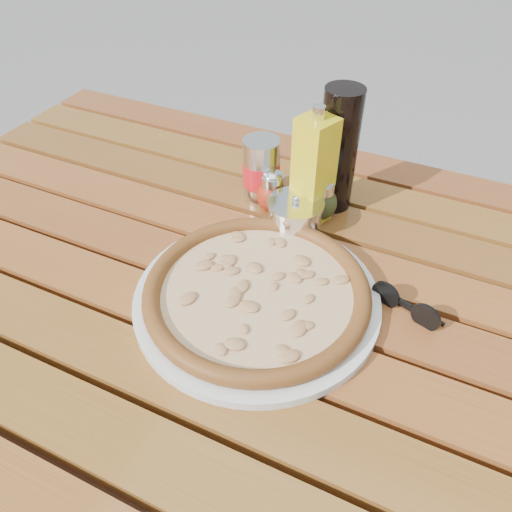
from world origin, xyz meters
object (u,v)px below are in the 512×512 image
at_px(table, 251,311).
at_px(pepper_shaker, 272,192).
at_px(olive_oil_cruet, 314,171).
at_px(sunglasses, 406,306).
at_px(plate, 257,298).
at_px(parmesan_tin, 295,216).
at_px(oregano_shaker, 322,199).
at_px(pizza, 257,291).
at_px(dark_bottle, 338,151).
at_px(soda_can, 261,171).

xyz_separation_m(table, pepper_shaker, (-0.04, 0.18, 0.11)).
bearing_deg(pepper_shaker, olive_oil_cruet, 5.86).
height_order(pepper_shaker, sunglasses, pepper_shaker).
bearing_deg(olive_oil_cruet, pepper_shaker, -174.14).
distance_m(plate, parmesan_tin, 0.18).
bearing_deg(oregano_shaker, pizza, -93.50).
xyz_separation_m(dark_bottle, soda_can, (-0.13, -0.04, -0.05)).
bearing_deg(pepper_shaker, table, -76.32).
xyz_separation_m(olive_oil_cruet, parmesan_tin, (-0.01, -0.05, -0.07)).
distance_m(pizza, pepper_shaker, 0.23).
bearing_deg(dark_bottle, sunglasses, -49.37).
height_order(table, soda_can, soda_can).
distance_m(dark_bottle, soda_can, 0.14).
height_order(plate, pizza, pizza).
height_order(oregano_shaker, sunglasses, oregano_shaker).
relative_size(pizza, soda_can, 3.35).
xyz_separation_m(soda_can, parmesan_tin, (0.09, -0.06, -0.03)).
relative_size(table, soda_can, 11.67).
height_order(plate, oregano_shaker, oregano_shaker).
height_order(pizza, soda_can, soda_can).
bearing_deg(parmesan_tin, pepper_shaker, 147.62).
bearing_deg(pizza, plate, 97.13).
height_order(table, plate, plate).
bearing_deg(olive_oil_cruet, dark_bottle, 68.86).
xyz_separation_m(pizza, olive_oil_cruet, (-0.00, 0.23, 0.07)).
xyz_separation_m(pizza, sunglasses, (0.20, 0.07, -0.01)).
height_order(pepper_shaker, parmesan_tin, pepper_shaker).
distance_m(oregano_shaker, parmesan_tin, 0.06).
relative_size(table, parmesan_tin, 11.17).
distance_m(table, plate, 0.10).
distance_m(oregano_shaker, soda_can, 0.12).
distance_m(table, olive_oil_cruet, 0.25).
relative_size(soda_can, sunglasses, 1.08).
height_order(dark_bottle, olive_oil_cruet, dark_bottle).
relative_size(plate, dark_bottle, 1.64).
relative_size(pizza, pepper_shaker, 4.91).
xyz_separation_m(table, soda_can, (-0.08, 0.20, 0.13)).
distance_m(pizza, parmesan_tin, 0.18).
bearing_deg(olive_oil_cruet, table, -98.47).
relative_size(table, oregano_shaker, 17.07).
height_order(table, parmesan_tin, parmesan_tin).
xyz_separation_m(table, oregano_shaker, (0.04, 0.19, 0.11)).
relative_size(plate, oregano_shaker, 4.39).
distance_m(pepper_shaker, soda_can, 0.05).
height_order(table, dark_bottle, dark_bottle).
distance_m(plate, soda_can, 0.27).
xyz_separation_m(pepper_shaker, sunglasses, (0.28, -0.15, -0.02)).
xyz_separation_m(oregano_shaker, olive_oil_cruet, (-0.02, -0.01, 0.06)).
bearing_deg(pepper_shaker, soda_can, 143.27).
distance_m(dark_bottle, parmesan_tin, 0.13).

